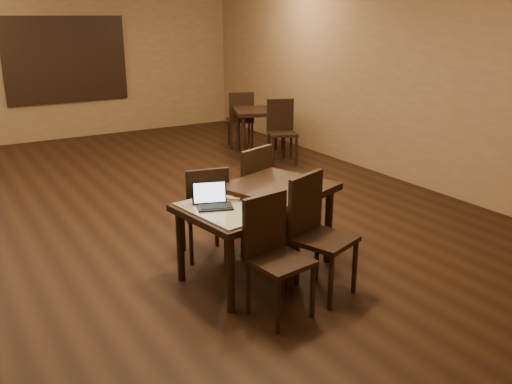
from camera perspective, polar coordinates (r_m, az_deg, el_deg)
ground at (r=6.94m, az=-12.89°, el=-2.42°), size 10.00×10.00×0.00m
wall_back at (r=11.42m, az=-21.88°, el=12.46°), size 8.00×0.02×3.00m
wall_front at (r=2.49m, az=25.31°, el=-4.60°), size 8.00×0.02×3.00m
wall_right at (r=8.67m, az=12.69°, el=11.87°), size 0.02×10.00×3.00m
mural at (r=11.48m, az=-19.37°, el=13.00°), size 2.34×0.05×1.64m
tiled_table at (r=4.89m, az=-1.96°, el=-2.54°), size 1.05×1.05×0.76m
chair_main_near at (r=4.43m, az=1.85°, el=-6.03°), size 0.49×0.49×1.01m
chair_main_far at (r=5.43m, az=-5.32°, el=-1.65°), size 0.50×0.50×0.98m
laptop at (r=4.83m, az=-4.63°, el=-0.86°), size 0.36×0.34×0.21m
plate at (r=4.81m, az=1.36°, el=-1.46°), size 0.28×0.28×0.02m
pizza_slice at (r=4.81m, az=1.37°, el=-1.31°), size 0.21×0.21×0.02m
pizza_pan at (r=5.11m, az=-2.13°, el=-0.35°), size 0.40×0.40×0.01m
pizza_whole at (r=5.10m, az=-2.13°, el=-0.22°), size 0.31×0.31×0.02m
spatula at (r=5.09m, az=-1.83°, el=-0.13°), size 0.19×0.27×0.01m
napkin_roll at (r=4.94m, az=2.87°, el=-0.86°), size 0.10×0.16×0.04m
other_table_a at (r=9.59m, az=0.43°, el=7.89°), size 1.13×1.13×0.81m
other_table_a_chair_near at (r=9.12m, az=2.68°, el=6.80°), size 0.59×0.59×1.05m
other_table_a_chair_far at (r=10.11m, az=-1.61°, el=7.95°), size 0.59×0.59×1.05m
other_table_c at (r=5.25m, az=2.42°, el=-0.68°), size 1.13×1.13×0.83m
other_table_c_chair_near at (r=4.78m, az=6.32°, el=-3.79°), size 0.59×0.59×1.08m
other_table_c_chair_far at (r=5.80m, az=-0.81°, el=0.31°), size 0.59×0.59×1.08m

